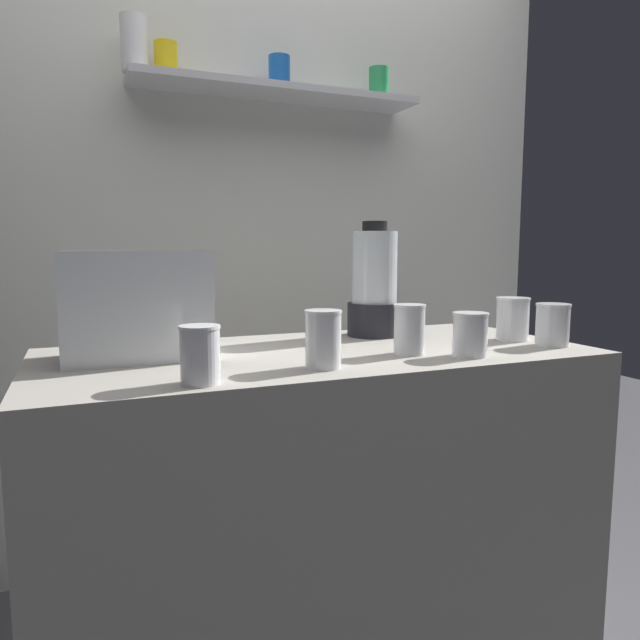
{
  "coord_description": "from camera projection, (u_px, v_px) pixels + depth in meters",
  "views": [
    {
      "loc": [
        -0.56,
        -1.36,
        1.16
      ],
      "look_at": [
        0.0,
        0.0,
        0.98
      ],
      "focal_mm": 32.34,
      "sensor_mm": 36.0,
      "label": 1
    }
  ],
  "objects": [
    {
      "name": "counter",
      "position": [
        320.0,
        516.0,
        1.55
      ],
      "size": [
        1.4,
        0.64,
        0.9
      ],
      "primitive_type": "cube",
      "color": "#9E998E",
      "rests_on": "ground_plane"
    },
    {
      "name": "back_wall_unit",
      "position": [
        242.0,
        221.0,
        2.15
      ],
      "size": [
        2.6,
        0.24,
        2.5
      ],
      "color": "silver",
      "rests_on": "ground_plane"
    },
    {
      "name": "carrot_display_bin",
      "position": [
        138.0,
        323.0,
        1.38
      ],
      "size": [
        0.34,
        0.21,
        0.26
      ],
      "color": "white",
      "rests_on": "counter"
    },
    {
      "name": "blender_pitcher",
      "position": [
        374.0,
        287.0,
        1.73
      ],
      "size": [
        0.16,
        0.16,
        0.34
      ],
      "color": "black",
      "rests_on": "counter"
    },
    {
      "name": "juice_cup_beet_far_left",
      "position": [
        200.0,
        358.0,
        1.12
      ],
      "size": [
        0.08,
        0.08,
        0.12
      ],
      "color": "white",
      "rests_on": "counter"
    },
    {
      "name": "juice_cup_carrot_left",
      "position": [
        323.0,
        342.0,
        1.27
      ],
      "size": [
        0.08,
        0.08,
        0.13
      ],
      "color": "white",
      "rests_on": "counter"
    },
    {
      "name": "juice_cup_mango_middle",
      "position": [
        409.0,
        331.0,
        1.43
      ],
      "size": [
        0.08,
        0.08,
        0.13
      ],
      "color": "white",
      "rests_on": "counter"
    },
    {
      "name": "juice_cup_orange_right",
      "position": [
        470.0,
        336.0,
        1.41
      ],
      "size": [
        0.09,
        0.09,
        0.11
      ],
      "color": "white",
      "rests_on": "counter"
    },
    {
      "name": "juice_cup_mango_far_right",
      "position": [
        512.0,
        322.0,
        1.66
      ],
      "size": [
        0.09,
        0.09,
        0.12
      ],
      "color": "white",
      "rests_on": "counter"
    },
    {
      "name": "juice_cup_beet_rightmost",
      "position": [
        552.0,
        327.0,
        1.56
      ],
      "size": [
        0.09,
        0.09,
        0.11
      ],
      "color": "white",
      "rests_on": "counter"
    }
  ]
}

